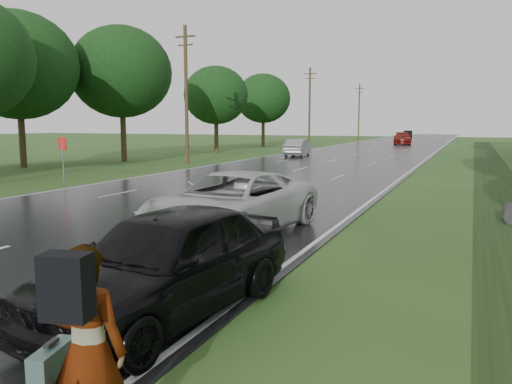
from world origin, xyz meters
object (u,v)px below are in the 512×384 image
object	(u,v)px
pedestrian	(84,349)
white_pickup	(232,203)
dark_sedan	(167,261)
silver_sedan	(298,148)
road_sign	(63,151)

from	to	relation	value
pedestrian	white_pickup	xyz separation A→B (m)	(-2.82, 8.72, -0.15)
pedestrian	dark_sedan	distance (m)	3.32
pedestrian	silver_sedan	distance (m)	41.33
road_sign	white_pickup	distance (m)	14.66
white_pickup	dark_sedan	bearing A→B (deg)	-66.82
dark_sedan	silver_sedan	size ratio (longest dim) A/B	1.07
white_pickup	pedestrian	bearing A→B (deg)	-65.20
white_pickup	dark_sedan	xyz separation A→B (m)	(1.65, -5.62, 0.02)
road_sign	pedestrian	distance (m)	22.21
dark_sedan	pedestrian	bearing A→B (deg)	-62.91
white_pickup	silver_sedan	xyz separation A→B (m)	(-8.66, 30.98, -0.06)
pedestrian	dark_sedan	size ratio (longest dim) A/B	0.39
road_sign	white_pickup	world-z (taller)	road_sign
dark_sedan	silver_sedan	distance (m)	38.02
white_pickup	dark_sedan	size ratio (longest dim) A/B	1.19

